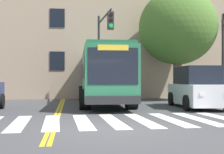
{
  "coord_description": "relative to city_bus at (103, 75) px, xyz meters",
  "views": [
    {
      "loc": [
        -1.39,
        -9.33,
        1.51
      ],
      "look_at": [
        0.95,
        8.4,
        1.63
      ],
      "focal_mm": 50.0,
      "sensor_mm": 36.0,
      "label": 1
    }
  ],
  "objects": [
    {
      "name": "ground_plane",
      "position": [
        -0.53,
        -9.43,
        -1.76
      ],
      "size": [
        120.0,
        120.0,
        0.0
      ],
      "primitive_type": "plane",
      "color": "#424244"
    },
    {
      "name": "crosswalk",
      "position": [
        -1.5,
        -7.66,
        -1.76
      ],
      "size": [
        11.55,
        4.54,
        0.01
      ],
      "color": "white",
      "rests_on": "ground"
    },
    {
      "name": "lane_line_yellow_inner",
      "position": [
        -2.57,
        6.34,
        -1.76
      ],
      "size": [
        0.12,
        36.0,
        0.01
      ],
      "primitive_type": "cube",
      "color": "gold",
      "rests_on": "ground"
    },
    {
      "name": "lane_line_yellow_outer",
      "position": [
        -2.41,
        6.34,
        -1.76
      ],
      "size": [
        0.12,
        36.0,
        0.01
      ],
      "primitive_type": "cube",
      "color": "gold",
      "rests_on": "ground"
    },
    {
      "name": "city_bus",
      "position": [
        0.0,
        0.0,
        0.0
      ],
      "size": [
        3.04,
        11.14,
        3.23
      ],
      "color": "#28704C",
      "rests_on": "ground"
    },
    {
      "name": "car_white_far_lane",
      "position": [
        4.61,
        -3.14,
        -0.73
      ],
      "size": [
        2.48,
        5.15,
        2.16
      ],
      "color": "white",
      "rests_on": "ground"
    },
    {
      "name": "car_silver_behind_bus",
      "position": [
        -0.95,
        8.01,
        -0.94
      ],
      "size": [
        2.07,
        3.92,
        1.78
      ],
      "color": "#B7BABF",
      "rests_on": "ground"
    },
    {
      "name": "traffic_light_overhead",
      "position": [
        0.11,
        0.92,
        2.21
      ],
      "size": [
        0.54,
        4.54,
        5.88
      ],
      "color": "#28282D",
      "rests_on": "ground"
    },
    {
      "name": "street_tree_curbside_large",
      "position": [
        5.55,
        2.46,
        3.42
      ],
      "size": [
        7.52,
        7.52,
        7.89
      ],
      "color": "brown",
      "rests_on": "ground"
    },
    {
      "name": "building_facade",
      "position": [
        -2.94,
        9.05,
        4.01
      ],
      "size": [
        34.29,
        8.31,
        11.52
      ],
      "color": "tan",
      "rests_on": "ground"
    }
  ]
}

